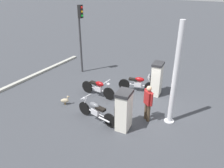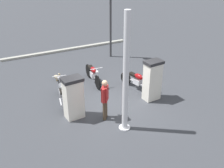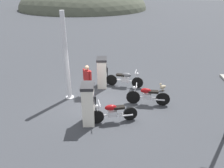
{
  "view_description": "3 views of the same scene",
  "coord_description": "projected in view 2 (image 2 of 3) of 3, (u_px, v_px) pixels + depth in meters",
  "views": [
    {
      "loc": [
        -3.72,
        7.81,
        5.29
      ],
      "look_at": [
        1.1,
        0.2,
        0.96
      ],
      "focal_mm": 34.79,
      "sensor_mm": 36.0,
      "label": 1
    },
    {
      "loc": [
        -8.48,
        3.7,
        5.65
      ],
      "look_at": [
        0.31,
        -0.16,
        0.68
      ],
      "focal_mm": 42.43,
      "sensor_mm": 36.0,
      "label": 2
    },
    {
      "loc": [
        1.41,
        -8.79,
        5.23
      ],
      "look_at": [
        0.31,
        0.55,
        0.71
      ],
      "focal_mm": 34.92,
      "sensor_mm": 36.0,
      "label": 3
    }
  ],
  "objects": [
    {
      "name": "road_edge_kerb",
      "position": [
        68.0,
        49.0,
        16.29
      ],
      "size": [
        0.68,
        7.82,
        0.12
      ],
      "color": "#9E9E93",
      "rests_on": "ground"
    },
    {
      "name": "wandering_duck",
      "position": [
        57.0,
        77.0,
        12.47
      ],
      "size": [
        0.42,
        0.36,
        0.46
      ],
      "color": "tan",
      "rests_on": "ground"
    },
    {
      "name": "fuel_pump_near",
      "position": [
        152.0,
        80.0,
        10.72
      ],
      "size": [
        0.59,
        0.78,
        1.71
      ],
      "color": "silver",
      "rests_on": "ground"
    },
    {
      "name": "roadside_traffic_light",
      "position": [
        111.0,
        9.0,
        14.09
      ],
      "size": [
        0.38,
        0.24,
        4.05
      ],
      "color": "#38383A",
      "rests_on": "ground"
    },
    {
      "name": "ground_plane",
      "position": [
        111.0,
        103.0,
        10.82
      ],
      "size": [
        120.0,
        120.0,
        0.0
      ],
      "primitive_type": "plane",
      "color": "#383A3F"
    },
    {
      "name": "motorcycle_near_pump",
      "position": [
        137.0,
        81.0,
        11.62
      ],
      "size": [
        1.9,
        0.76,
        0.93
      ],
      "color": "black",
      "rests_on": "ground"
    },
    {
      "name": "motorcycle_extra",
      "position": [
        93.0,
        74.0,
        12.2
      ],
      "size": [
        1.98,
        0.56,
        0.96
      ],
      "color": "black",
      "rests_on": "ground"
    },
    {
      "name": "canopy_support_pole",
      "position": [
        126.0,
        77.0,
        8.4
      ],
      "size": [
        0.4,
        0.4,
        4.1
      ],
      "color": "silver",
      "rests_on": "ground"
    },
    {
      "name": "fuel_pump_far",
      "position": [
        73.0,
        98.0,
        9.56
      ],
      "size": [
        0.62,
        0.79,
        1.62
      ],
      "color": "silver",
      "rests_on": "ground"
    },
    {
      "name": "attendant_person",
      "position": [
        105.0,
        97.0,
        9.44
      ],
      "size": [
        0.52,
        0.4,
        1.57
      ],
      "color": "#473828",
      "rests_on": "ground"
    },
    {
      "name": "motorcycle_far_pump",
      "position": [
        62.0,
        92.0,
        10.66
      ],
      "size": [
        2.01,
        0.59,
        0.94
      ],
      "color": "black",
      "rests_on": "ground"
    }
  ]
}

